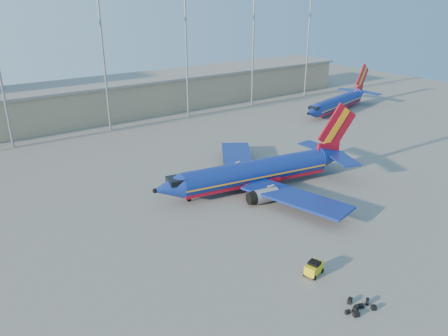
# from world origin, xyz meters

# --- Properties ---
(ground) EXTENTS (220.00, 220.00, 0.00)m
(ground) POSITION_xyz_m (0.00, 0.00, 0.00)
(ground) COLOR slate
(ground) RESTS_ON ground
(terminal_building) EXTENTS (122.00, 16.00, 8.50)m
(terminal_building) POSITION_xyz_m (10.00, 58.00, 4.32)
(terminal_building) COLOR #9B8B6B
(terminal_building) RESTS_ON ground
(light_mast_row) EXTENTS (101.60, 1.60, 28.65)m
(light_mast_row) POSITION_xyz_m (5.00, 46.00, 17.55)
(light_mast_row) COLOR gray
(light_mast_row) RESTS_ON ground
(aircraft_main) EXTENTS (34.58, 33.00, 11.78)m
(aircraft_main) POSITION_xyz_m (1.89, 3.38, 2.52)
(aircraft_main) COLOR navy
(aircraft_main) RESTS_ON ground
(aircraft_second) EXTENTS (31.01, 14.30, 10.68)m
(aircraft_second) POSITION_xyz_m (48.43, 27.71, 2.45)
(aircraft_second) COLOR navy
(aircraft_second) RESTS_ON ground
(baggage_tug) EXTENTS (2.45, 1.85, 1.57)m
(baggage_tug) POSITION_xyz_m (-8.11, -17.48, 0.82)
(baggage_tug) COLOR gold
(baggage_tug) RESTS_ON ground
(luggage_pile) EXTENTS (3.25, 2.53, 0.52)m
(luggage_pile) POSITION_xyz_m (-8.72, -23.85, 0.23)
(luggage_pile) COLOR black
(luggage_pile) RESTS_ON ground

